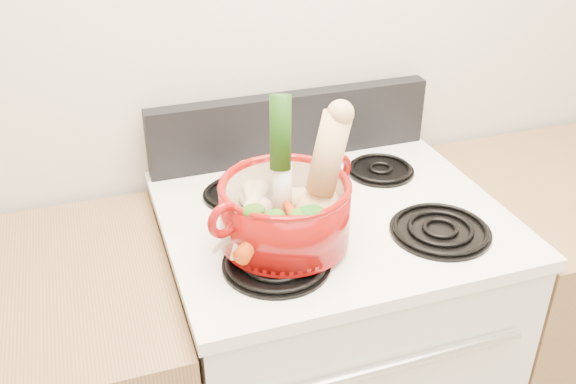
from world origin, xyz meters
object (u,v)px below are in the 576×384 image
object	(u,v)px
stove_body	(327,365)
leek	(282,159)
dutch_oven	(285,212)
squash	(324,173)

from	to	relation	value
stove_body	leek	bearing A→B (deg)	-158.17
dutch_oven	squash	size ratio (longest dim) A/B	1.06
stove_body	dutch_oven	xyz separation A→B (m)	(-0.15, -0.10, 0.57)
squash	leek	bearing A→B (deg)	120.82
stove_body	dutch_oven	bearing A→B (deg)	-146.94
dutch_oven	squash	distance (m)	0.12
stove_body	dutch_oven	distance (m)	0.60
squash	leek	world-z (taller)	leek
dutch_oven	stove_body	bearing A→B (deg)	10.66
dutch_oven	leek	xyz separation A→B (m)	(0.01, 0.04, 0.10)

